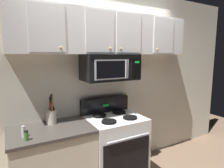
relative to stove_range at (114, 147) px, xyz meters
name	(u,v)px	position (x,y,z in m)	size (l,w,h in m)	color
back_wall	(102,81)	(0.00, 0.37, 0.88)	(5.20, 0.10, 2.70)	silver
stove_range	(114,147)	(0.00, 0.00, 0.00)	(0.76, 0.69, 1.12)	white
over_range_microwave	(110,67)	(0.00, 0.12, 1.11)	(0.76, 0.43, 0.35)	black
upper_cabinets	(109,34)	(0.00, 0.15, 1.56)	(2.50, 0.36, 0.55)	silver
counter_segment	(53,164)	(-0.84, 0.01, -0.02)	(0.93, 0.65, 0.90)	beige
utensil_crock_cream	(51,115)	(-0.80, 0.17, 0.54)	(0.13, 0.14, 0.38)	beige
salt_shaker	(23,132)	(-1.13, -0.09, 0.49)	(0.04, 0.04, 0.12)	white
spice_jar	(26,136)	(-1.12, -0.20, 0.48)	(0.04, 0.04, 0.10)	#4C7F33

